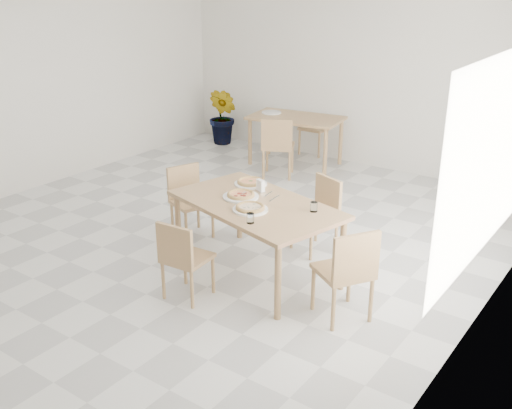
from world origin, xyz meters
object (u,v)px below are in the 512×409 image
Objects in this scene: pizza_pepperoni at (241,194)px; plate_pepperoni at (241,197)px; chair_north at (320,209)px; tumbler_a at (250,218)px; tumbler_b at (314,207)px; potted_plant at (223,116)px; pizza_mushroom at (250,207)px; napkin_holder at (261,186)px; chair_back_n at (317,123)px; plate_mushroom at (250,209)px; chair_east at (348,269)px; plate_empty at (271,112)px; main_table at (256,210)px; chair_west at (188,196)px; chair_south at (182,255)px; second_table at (296,123)px; plate_margherita at (251,184)px; pizza_margherita at (251,182)px; chair_back_s at (278,143)px.

plate_pepperoni is at bearing -26.57° from pizza_pepperoni.
chair_north is 8.94× the size of tumbler_a.
tumbler_b is 5.04m from potted_plant.
pizza_mushroom is 2.61× the size of napkin_holder.
pizza_mushroom is 4.53m from chair_back_n.
chair_back_n is (-1.72, 4.18, -0.27)m from plate_mushroom.
chair_east is 4.71m from plate_empty.
tumbler_a is at bearing -48.61° from potted_plant.
pizza_pepperoni is at bearing -72.17° from chair_back_n.
main_table is 0.59m from tumbler_b.
plate_empty is at bearing 136.23° from main_table.
chair_west is at bearing -159.91° from napkin_holder.
tumbler_b is at bearing 11.87° from napkin_holder.
chair_south is 8.62× the size of tumbler_a.
pizza_pepperoni is (-0.20, 0.03, 0.10)m from main_table.
plate_empty is at bearing 130.01° from tumbler_b.
plate_mushroom is at bearing -55.84° from main_table.
tumbler_a is (0.17, -0.24, 0.01)m from pizza_mushroom.
plate_empty is (-2.28, 3.64, -0.04)m from tumbler_a.
chair_east is 2.62× the size of plate_mushroom.
plate_empty is (-0.44, -0.02, 0.10)m from second_table.
napkin_holder reaches higher than chair_east.
potted_plant reaches higher than chair_south.
potted_plant is at bearing 131.39° from tumbler_a.
tumbler_a is (-0.89, -0.17, 0.30)m from chair_east.
chair_south and plate_pepperoni have the same top height.
plate_pepperoni is 0.24× the size of second_table.
tumbler_b is at bearing -62.42° from chair_back_n.
plate_pepperoni is (0.03, 0.83, 0.31)m from chair_south.
tumbler_a is (0.59, -0.81, 0.04)m from plate_margherita.
plate_empty is at bearing 119.81° from plate_pepperoni.
chair_west is 8.90× the size of tumbler_a.
napkin_holder is at bearing -57.30° from plate_empty.
plate_pepperoni is (-0.27, 0.22, 0.00)m from plate_mushroom.
chair_back_n reaches higher than pizza_mushroom.
main_table is 20.21× the size of tumbler_b.
chair_back_s is (-1.11, 2.16, -0.27)m from pizza_margherita.
napkin_holder is (-0.14, 0.27, 0.13)m from main_table.
chair_north is at bearing 38.73° from plate_margherita.
chair_west reaches higher than main_table.
main_table is at bearing -72.13° from second_table.
main_table is 5.38× the size of pizza_margherita.
main_table is 5.25× the size of plate_pepperoni.
plate_empty is at bearing 36.54° from chair_west.
pizza_margherita is 2.44m from chair_back_s.
main_table is 0.53m from plate_margherita.
main_table and second_table have the same top height.
chair_back_n is 2.81× the size of plate_empty.
chair_south is 6.11× the size of napkin_holder.
pizza_mushroom is at bearing -38.38° from pizza_pepperoni.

